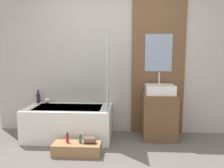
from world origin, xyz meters
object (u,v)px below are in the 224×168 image
Objects in this scene: vase_round_light at (47,101)px; bottle_soap_secondary at (80,139)px; sink at (160,89)px; bottle_soap_primary at (67,138)px; wooden_step_bench at (77,148)px; bathtub at (69,122)px; vase_tall_dark at (38,98)px.

vase_round_light is 1.19m from bottle_soap_secondary.
sink is 3.95× the size of bottle_soap_secondary.
sink is 4.61× the size of vase_round_light.
vase_round_light is at bearing 124.34° from bottle_soap_primary.
bottle_soap_primary is at bearing -153.28° from sink.
wooden_step_bench is at bearing 180.00° from bottle_soap_secondary.
bottle_soap_secondary is at bearing -61.99° from bathtub.
bathtub reaches higher than bottle_soap_secondary.
wooden_step_bench is at bearing -44.58° from vase_tall_dark.
bottle_soap_secondary is (0.31, -0.59, -0.05)m from bathtub.
sink reaches higher than bottle_soap_secondary.
bottle_soap_primary is at bearing -55.66° from vase_round_light.
bathtub is at bearing -176.38° from sink.
bottle_soap_primary reaches higher than wooden_step_bench.
vase_round_light is (-0.45, 0.26, 0.31)m from bathtub.
bathtub is 3.04× the size of sink.
vase_round_light is (-1.93, 0.16, -0.24)m from sink.
vase_round_light is 0.86× the size of bottle_soap_secondary.
bottle_soap_secondary is at bearing -43.01° from vase_tall_dark.
bottle_soap_secondary is (0.05, 0.00, 0.13)m from wooden_step_bench.
vase_tall_dark is 1.64× the size of bottle_soap_primary.
sink is 2.11m from vase_tall_dark.
sink is 1.94× the size of vase_tall_dark.
sink is 1.63m from bottle_soap_primary.
bottle_soap_primary is at bearing -49.26° from vase_tall_dark.
vase_round_light is 1.08m from bottle_soap_primary.
sink is at bearing 29.14° from wooden_step_bench.
vase_tall_dark reaches higher than bathtub.
wooden_step_bench is at bearing -65.87° from bathtub.
bottle_soap_secondary is (0.92, -0.86, -0.41)m from vase_tall_dark.
bottle_soap_primary is 0.18m from bottle_soap_secondary.
sink reaches higher than bottle_soap_primary.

